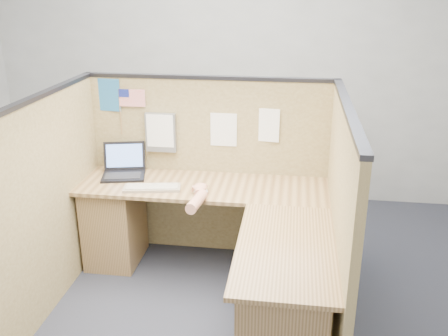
% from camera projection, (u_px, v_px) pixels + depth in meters
% --- Properties ---
extents(floor, '(5.00, 5.00, 0.00)m').
position_uv_depth(floor, '(187.00, 316.00, 3.54)').
color(floor, black).
rests_on(floor, ground).
extents(wall_back, '(5.00, 0.00, 5.00)m').
position_uv_depth(wall_back, '(230.00, 67.00, 5.13)').
color(wall_back, gray).
rests_on(wall_back, floor).
extents(cubicle_partitions, '(2.06, 1.83, 1.53)m').
position_uv_depth(cubicle_partitions, '(196.00, 193.00, 3.66)').
color(cubicle_partitions, olive).
rests_on(cubicle_partitions, floor).
extents(l_desk, '(1.95, 1.75, 0.73)m').
position_uv_depth(l_desk, '(218.00, 249.00, 3.64)').
color(l_desk, brown).
rests_on(l_desk, floor).
extents(laptop, '(0.39, 0.40, 0.25)m').
position_uv_depth(laptop, '(126.00, 167.00, 4.10)').
color(laptop, black).
rests_on(laptop, l_desk).
extents(keyboard, '(0.45, 0.22, 0.03)m').
position_uv_depth(keyboard, '(152.00, 188.00, 3.82)').
color(keyboard, gray).
rests_on(keyboard, l_desk).
extents(mouse, '(0.13, 0.10, 0.05)m').
position_uv_depth(mouse, '(200.00, 191.00, 3.73)').
color(mouse, silver).
rests_on(mouse, l_desk).
extents(hand_forearm, '(0.12, 0.43, 0.09)m').
position_uv_depth(hand_forearm, '(198.00, 197.00, 3.58)').
color(hand_forearm, tan).
rests_on(hand_forearm, l_desk).
extents(blue_poster, '(0.20, 0.02, 0.27)m').
position_uv_depth(blue_poster, '(109.00, 95.00, 4.07)').
color(blue_poster, '#22639E').
rests_on(blue_poster, cubicle_partitions).
extents(american_flag, '(0.22, 0.01, 0.38)m').
position_uv_depth(american_flag, '(129.00, 100.00, 4.05)').
color(american_flag, olive).
rests_on(american_flag, cubicle_partitions).
extents(file_holder, '(0.25, 0.05, 0.32)m').
position_uv_depth(file_holder, '(161.00, 132.00, 4.09)').
color(file_holder, slate).
rests_on(file_holder, cubicle_partitions).
extents(paper_left, '(0.21, 0.03, 0.27)m').
position_uv_depth(paper_left, '(266.00, 125.00, 3.97)').
color(paper_left, white).
rests_on(paper_left, cubicle_partitions).
extents(paper_right, '(0.21, 0.01, 0.27)m').
position_uv_depth(paper_right, '(224.00, 130.00, 4.03)').
color(paper_right, white).
rests_on(paper_right, cubicle_partitions).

